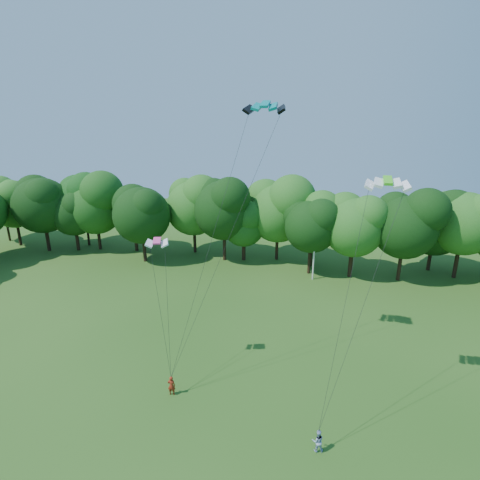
# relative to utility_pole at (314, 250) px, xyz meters

# --- Properties ---
(ground) EXTENTS (160.00, 160.00, 0.00)m
(ground) POSITION_rel_utility_pole_xyz_m (-6.98, -31.31, -4.05)
(ground) COLOR #214E15
(ground) RESTS_ON ground
(utility_pole) EXTENTS (1.54, 0.47, 7.87)m
(utility_pole) POSITION_rel_utility_pole_xyz_m (0.00, 0.00, 0.00)
(utility_pole) COLOR silver
(utility_pole) RESTS_ON ground
(kite_flyer_left) EXTENTS (0.63, 0.45, 1.59)m
(kite_flyer_left) POSITION_rel_utility_pole_xyz_m (-9.90, -24.67, -3.26)
(kite_flyer_left) COLOR maroon
(kite_flyer_left) RESTS_ON ground
(kite_flyer_right) EXTENTS (0.84, 0.70, 1.54)m
(kite_flyer_right) POSITION_rel_utility_pole_xyz_m (1.00, -27.60, -3.28)
(kite_flyer_right) COLOR #99ABD5
(kite_flyer_right) RESTS_ON ground
(kite_teal) EXTENTS (3.11, 1.50, 0.62)m
(kite_teal) POSITION_rel_utility_pole_xyz_m (-4.21, -17.47, 17.05)
(kite_teal) COLOR #048586
(kite_teal) RESTS_ON ground
(kite_green) EXTENTS (2.74, 1.36, 0.50)m
(kite_green) POSITION_rel_utility_pole_xyz_m (4.30, -21.83, 12.26)
(kite_green) COLOR #47D920
(kite_green) RESTS_ON ground
(kite_pink) EXTENTS (1.87, 1.25, 0.40)m
(kite_pink) POSITION_rel_utility_pole_xyz_m (-11.72, -21.57, 7.16)
(kite_pink) COLOR #FF4698
(kite_pink) RESTS_ON ground
(tree_back_west) EXTENTS (9.40, 9.40, 13.68)m
(tree_back_west) POSITION_rel_utility_pole_xyz_m (-37.45, 6.90, 4.49)
(tree_back_west) COLOR #341F14
(tree_back_west) RESTS_ON ground
(tree_back_center) EXTENTS (7.74, 7.74, 11.25)m
(tree_back_center) POSITION_rel_utility_pole_xyz_m (-0.59, 2.01, 2.97)
(tree_back_center) COLOR #2F2312
(tree_back_center) RESTS_ON ground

